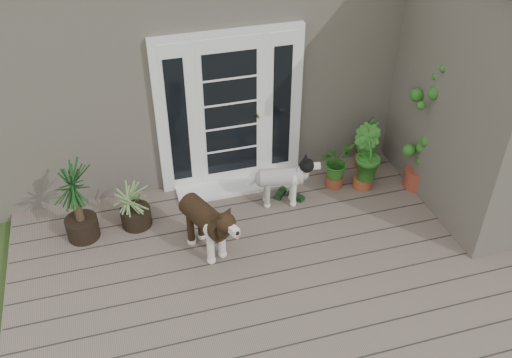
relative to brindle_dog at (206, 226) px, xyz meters
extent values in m
cube|color=#6B5B4C|center=(0.83, -0.91, -0.43)|extent=(6.20, 4.60, 0.12)
cube|color=#665E54|center=(0.83, 3.34, 1.06)|extent=(7.40, 4.00, 3.10)
cube|color=#665E54|center=(3.73, 0.19, 1.06)|extent=(1.60, 2.40, 3.10)
cube|color=white|center=(0.63, 1.29, 0.70)|extent=(1.90, 0.14, 2.15)
cube|color=white|center=(0.63, 1.09, -0.35)|extent=(1.60, 0.40, 0.05)
imported|color=#265618|center=(1.93, 0.77, -0.09)|extent=(0.62, 0.62, 0.56)
imported|color=#1F631C|center=(2.29, 0.64, -0.03)|extent=(0.59, 0.59, 0.69)
imported|color=#1C6421|center=(2.54, 1.09, -0.07)|extent=(0.44, 0.44, 0.60)
camera|label=1|loc=(-0.79, -4.84, 4.28)|focal=39.53mm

